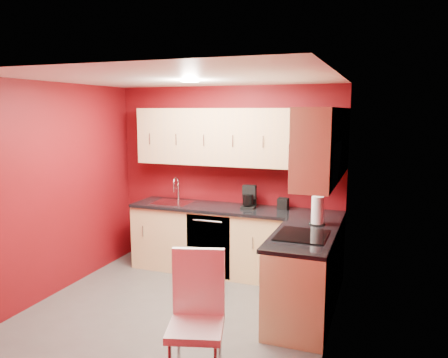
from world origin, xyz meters
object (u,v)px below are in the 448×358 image
Objects in this scene: coffee_maker at (248,197)px; napkin_holder at (283,204)px; dining_chair at (196,321)px; sink at (173,200)px; microwave at (316,163)px; paper_towel at (317,211)px.

coffee_maker is 2.05× the size of napkin_holder.
sink is at bearing 104.51° from dining_chair.
coffee_maker is at bearing 134.36° from microwave.
sink is 1.10m from coffee_maker.
paper_towel is (2.06, -0.50, 0.12)m from sink.
microwave is 1.56m from coffee_maker.
dining_chair is (-0.69, -1.37, -1.13)m from microwave.
coffee_maker reaches higher than napkin_holder.
microwave is at bearing 47.03° from dining_chair.
paper_towel is at bearing -34.08° from coffee_maker.
microwave is 1.44m from napkin_holder.
microwave is at bearing -63.29° from napkin_holder.
coffee_maker is 0.27× the size of dining_chair.
paper_towel is (0.97, -0.52, 0.01)m from coffee_maker.
napkin_holder is at bearing 71.06° from dining_chair.
microwave reaches higher than napkin_holder.
napkin_holder is (-0.57, 1.13, -0.68)m from microwave.
paper_towel is 0.30× the size of dining_chair.
microwave reaches higher than sink.
paper_towel reaches higher than coffee_maker.
sink reaches higher than napkin_holder.
dining_chair is at bearing -88.36° from coffee_maker.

